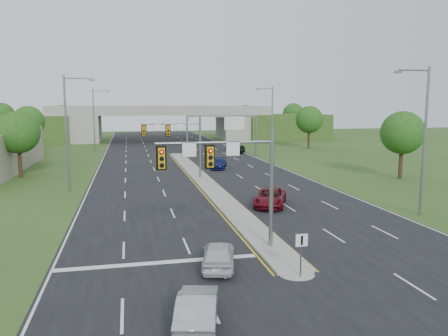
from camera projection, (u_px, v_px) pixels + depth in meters
name	position (u px, v px, depth m)	size (l,w,h in m)	color
ground	(270.00, 248.00, 25.24)	(240.00, 240.00, 0.00)	#2E4E1B
road	(188.00, 166.00, 59.07)	(24.00, 160.00, 0.02)	black
median	(203.00, 181.00, 47.46)	(2.00, 54.00, 0.16)	gray
median_nose	(296.00, 272.00, 21.36)	(2.00, 2.00, 0.16)	gray
lane_markings	(190.00, 173.00, 53.06)	(23.72, 160.00, 0.01)	gold
signal_mast_near	(233.00, 169.00, 24.01)	(6.62, 0.60, 7.00)	slate
signal_mast_far	(180.00, 137.00, 48.18)	(6.62, 0.60, 7.00)	slate
keep_right_sign	(301.00, 248.00, 20.65)	(0.60, 0.13, 2.20)	slate
sign_gantry	(221.00, 124.00, 69.34)	(11.58, 0.44, 6.67)	slate
overpass	(162.00, 125.00, 102.07)	(80.00, 14.00, 8.10)	gray
lightpole_l_mid	(69.00, 128.00, 40.88)	(2.85, 0.25, 11.00)	slate
lightpole_l_far	(95.00, 118.00, 74.71)	(2.85, 0.25, 11.00)	slate
lightpole_r_near	(423.00, 134.00, 32.03)	(2.85, 0.25, 11.00)	slate
lightpole_r_far	(271.00, 119.00, 65.87)	(2.85, 0.25, 11.00)	slate
tree_l_near	(18.00, 132.00, 49.25)	(4.80, 4.80, 7.60)	#382316
tree_l_mid	(28.00, 122.00, 72.52)	(5.20, 5.20, 8.12)	#382316
tree_r_near	(402.00, 133.00, 48.52)	(4.80, 4.80, 7.60)	#382316
tree_r_mid	(309.00, 120.00, 83.15)	(5.20, 5.20, 8.12)	#382316
tree_back_a	(2.00, 115.00, 107.20)	(6.00, 6.00, 8.85)	#382316
tree_back_b	(62.00, 116.00, 110.22)	(5.60, 5.60, 8.32)	#382316
tree_back_c	(245.00, 115.00, 120.43)	(5.60, 5.60, 8.32)	#382316
tree_back_d	(293.00, 114.00, 123.36)	(6.00, 6.00, 8.85)	#382316
car_white	(218.00, 254.00, 22.17)	(1.60, 3.97, 1.35)	silver
car_silver	(197.00, 309.00, 16.23)	(1.45, 4.15, 1.37)	#A1A5A9
car_far_a	(270.00, 197.00, 35.75)	(2.34, 5.08, 1.41)	#5D0916
car_far_b	(219.00, 164.00, 56.91)	(1.81, 4.45, 1.29)	#0C134A
car_far_c	(239.00, 149.00, 75.83)	(1.64, 4.07, 1.39)	black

